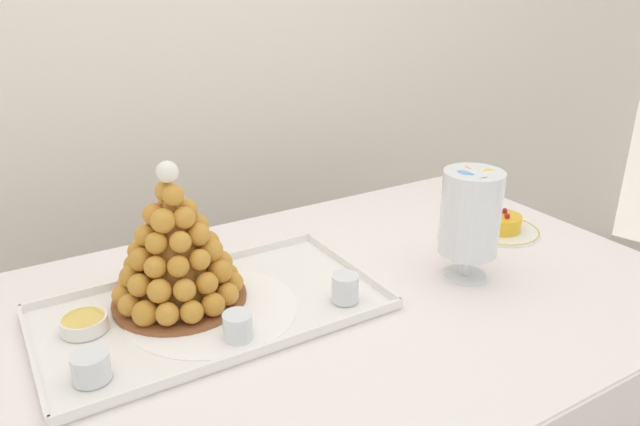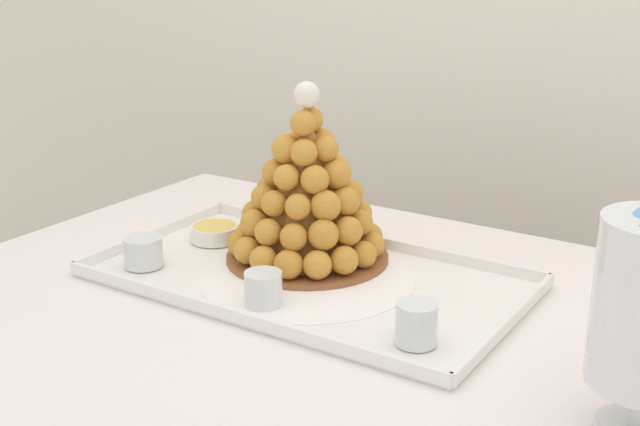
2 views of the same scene
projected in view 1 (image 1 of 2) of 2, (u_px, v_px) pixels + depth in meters
name	position (u px, v px, depth m)	size (l,w,h in m)	color
backdrop_wall	(163.00, 17.00, 1.73)	(4.80, 0.10, 2.50)	silver
buffet_table	(324.00, 339.00, 1.24)	(1.52, 0.94, 0.76)	brown
serving_tray	(213.00, 310.00, 1.16)	(0.65, 0.37, 0.02)	white
croquembouche	(175.00, 251.00, 1.15)	(0.26, 0.26, 0.29)	brown
dessert_cup_left	(91.00, 367.00, 0.96)	(0.06, 0.06, 0.05)	silver
dessert_cup_mid_left	(238.00, 327.00, 1.06)	(0.05, 0.05, 0.05)	silver
dessert_cup_centre	(345.00, 289.00, 1.18)	(0.05, 0.05, 0.06)	silver
creme_brulee_ramekin	(84.00, 323.00, 1.09)	(0.08, 0.08, 0.03)	white
macaron_goblet	(471.00, 214.00, 1.24)	(0.13, 0.13, 0.25)	white
fruit_tart_plate	(500.00, 226.00, 1.52)	(0.20, 0.20, 0.06)	white
wine_glass	(155.00, 240.00, 1.18)	(0.07, 0.07, 0.16)	silver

